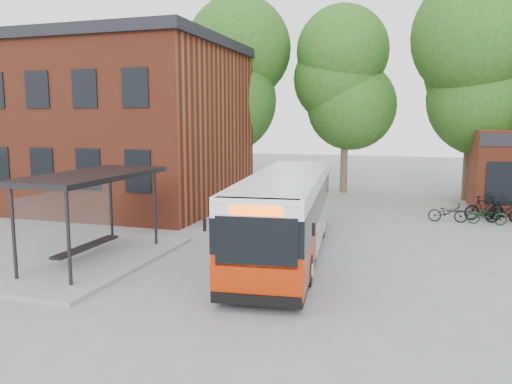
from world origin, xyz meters
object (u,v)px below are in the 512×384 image
(bicycle_3, at_px, (504,212))
(bicycle_4, at_px, (502,211))
(bus_shelter, at_px, (93,218))
(bicycle_2, at_px, (487,215))
(bicycle_1, at_px, (484,208))
(bicycle_0, at_px, (448,212))
(city_bus, at_px, (287,215))

(bicycle_3, xyz_separation_m, bicycle_4, (0.02, 0.59, -0.08))
(bus_shelter, xyz_separation_m, bicycle_4, (13.52, 11.25, -1.03))
(bicycle_2, relative_size, bicycle_3, 0.97)
(bicycle_2, bearing_deg, bus_shelter, 131.15)
(bicycle_1, xyz_separation_m, bicycle_3, (0.77, -0.44, -0.05))
(bicycle_0, height_order, bicycle_4, bicycle_0)
(bus_shelter, distance_m, bicycle_0, 15.10)
(bus_shelter, relative_size, city_bus, 0.65)
(bicycle_3, bearing_deg, city_bus, 121.01)
(bus_shelter, distance_m, bicycle_2, 16.26)
(bicycle_4, bearing_deg, bus_shelter, 138.56)
(bus_shelter, bearing_deg, bicycle_3, 38.28)
(bicycle_0, height_order, bicycle_3, bicycle_3)
(bicycle_2, bearing_deg, bicycle_0, 90.27)
(city_bus, bearing_deg, bicycle_1, 43.17)
(city_bus, relative_size, bicycle_2, 6.71)
(city_bus, height_order, bicycle_3, city_bus)
(bicycle_4, bearing_deg, bicycle_2, 155.06)
(bus_shelter, distance_m, bicycle_3, 17.23)
(bicycle_1, xyz_separation_m, bicycle_2, (-0.00, -1.03, -0.13))
(bus_shelter, bearing_deg, bicycle_0, 42.29)
(bicycle_2, height_order, bicycle_3, bicycle_3)
(bus_shelter, relative_size, bicycle_0, 4.23)
(bus_shelter, xyz_separation_m, bicycle_3, (13.50, 10.66, -0.95))
(city_bus, xyz_separation_m, bicycle_3, (7.92, 7.90, -0.87))
(bicycle_0, relative_size, bicycle_1, 0.91)
(bicycle_2, relative_size, bicycle_4, 1.01)
(bicycle_0, bearing_deg, city_bus, 140.53)
(bicycle_3, height_order, bicycle_4, bicycle_3)
(bicycle_2, bearing_deg, bicycle_4, -30.93)
(bicycle_3, relative_size, bicycle_4, 1.04)
(bicycle_1, bearing_deg, city_bus, 119.92)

